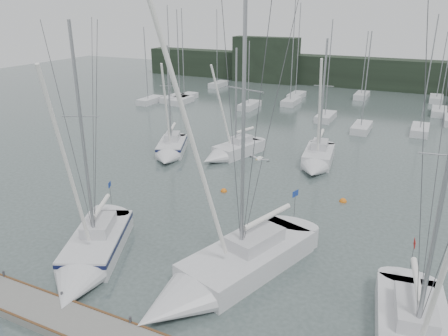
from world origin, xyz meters
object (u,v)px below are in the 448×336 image
object	(u,v)px
sailboat_mid_a	(170,150)
sailboat_mid_b	(229,152)
buoy_b	(343,202)
sailboat_near_center	(216,277)
sailboat_near_left	(89,258)
buoy_a	(224,191)
sailboat_mid_c	(317,161)

from	to	relation	value
sailboat_mid_a	sailboat_mid_b	bearing A→B (deg)	-2.08
buoy_b	sailboat_near_center	bearing A→B (deg)	-105.83
sailboat_near_left	sailboat_near_center	distance (m)	7.15
sailboat_mid_a	sailboat_mid_b	distance (m)	5.53
buoy_a	sailboat_mid_b	bearing A→B (deg)	112.59
sailboat_near_left	sailboat_mid_a	size ratio (longest dim) A/B	1.27
sailboat_near_left	buoy_a	distance (m)	12.66
sailboat_mid_c	sailboat_mid_b	bearing A→B (deg)	-179.87
sailboat_mid_a	buoy_b	bearing A→B (deg)	-33.99
sailboat_mid_a	buoy_a	world-z (taller)	sailboat_mid_a
sailboat_near_center	sailboat_mid_a	size ratio (longest dim) A/B	1.55
sailboat_near_left	buoy_b	xyz separation A→B (m)	(10.75, 14.60, -0.56)
sailboat_near_left	sailboat_mid_b	bearing A→B (deg)	68.14
sailboat_near_left	sailboat_mid_b	distance (m)	19.78
buoy_b	buoy_a	bearing A→B (deg)	-166.20
sailboat_near_left	sailboat_mid_b	xyz separation A→B (m)	(-0.92, 19.76, -0.04)
sailboat_mid_a	buoy_b	size ratio (longest dim) A/B	20.30
sailboat_mid_a	buoy_b	world-z (taller)	sailboat_mid_a
sailboat_mid_a	buoy_b	xyz separation A→B (m)	(16.82, -3.16, -0.57)
sailboat_near_center	buoy_a	world-z (taller)	sailboat_near_center
sailboat_mid_c	buoy_b	world-z (taller)	sailboat_mid_c
sailboat_near_left	buoy_b	bearing A→B (deg)	29.12
sailboat_near_left	buoy_a	world-z (taller)	sailboat_near_left
buoy_b	sailboat_near_left	bearing A→B (deg)	-126.37
sailboat_near_center	sailboat_mid_b	distance (m)	19.99
sailboat_mid_b	sailboat_near_left	bearing A→B (deg)	-69.32
sailboat_near_center	sailboat_mid_a	xyz separation A→B (m)	(-13.08, 16.34, -0.01)
sailboat_mid_a	sailboat_mid_c	distance (m)	13.57
sailboat_near_left	sailboat_mid_a	distance (m)	18.76
sailboat_near_left	buoy_a	size ratio (longest dim) A/B	27.70
sailboat_mid_a	sailboat_mid_b	xyz separation A→B (m)	(5.15, 2.01, -0.05)
sailboat_mid_c	sailboat_mid_a	bearing A→B (deg)	-174.32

